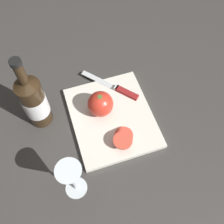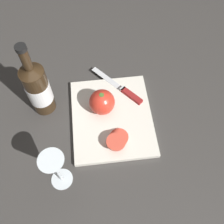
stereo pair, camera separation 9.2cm
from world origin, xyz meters
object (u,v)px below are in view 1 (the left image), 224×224
Objects in this scene: knife at (121,90)px; tomato_slice_stack_near at (123,138)px; wine_glass at (71,177)px; whole_tomato at (100,104)px; wine_bottle at (34,101)px.

knife is 0.20m from tomato_slice_stack_near.
wine_glass is 0.29m from whole_tomato.
knife is 2.17× the size of tomato_slice_stack_near.
wine_glass is 0.92× the size of knife.
tomato_slice_stack_near is at bearing 122.00° from knife.
knife is (-0.06, 0.10, -0.04)m from whole_tomato.
tomato_slice_stack_near is (0.19, -0.06, 0.01)m from knife.
wine_glass is at bearing 11.22° from wine_bottle.
wine_glass reaches higher than knife.
tomato_slice_stack_near is at bearing 15.81° from whole_tomato.
wine_bottle is at bearing -102.49° from whole_tomato.
wine_glass is at bearing -33.00° from whole_tomato.
wine_bottle reaches higher than whole_tomato.
tomato_slice_stack_near is (0.14, 0.04, -0.03)m from whole_tomato.
wine_glass is at bearing 98.67° from knife.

